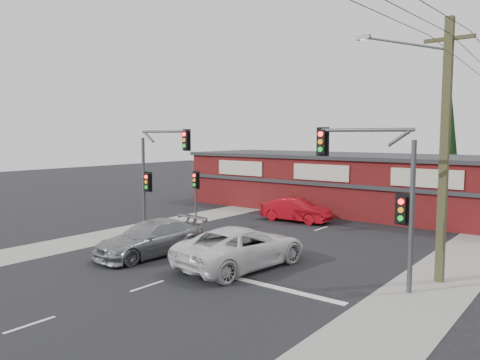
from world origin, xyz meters
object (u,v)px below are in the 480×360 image
Objects in this scene: silver_suv at (151,238)px; utility_pole at (441,142)px; white_suv at (242,247)px; shop_building at (358,183)px; red_sedan at (296,210)px.

utility_pole is (11.72, 4.16, 4.59)m from silver_suv.
white_suv is 0.23× the size of shop_building.
silver_suv is 0.56× the size of utility_pole.
silver_suv is 11.70m from red_sedan.
white_suv is 4.69m from silver_suv.
utility_pole reaches higher than red_sedan.
red_sedan is (0.90, 11.66, -0.05)m from silver_suv.
shop_building is (2.36, 18.16, 1.32)m from silver_suv.
utility_pole reaches higher than silver_suv.
utility_pole reaches higher than white_suv.
red_sedan is 0.17× the size of shop_building.
white_suv is at bearing -157.13° from utility_pole.
shop_building reaches higher than white_suv.
shop_building reaches higher than red_sedan.
white_suv is 11.14m from red_sedan.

